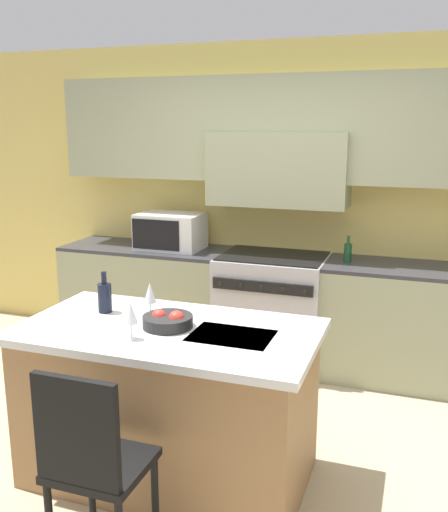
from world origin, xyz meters
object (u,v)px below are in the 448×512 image
Objects in this scene: wine_glass_near at (131,314)px; wine_bottle at (105,297)px; range_stove at (272,310)px; fruit_bowl at (168,321)px; island_chair at (92,459)px; wine_glass_far at (150,294)px; oil_bottle_on_counter at (348,252)px; microwave at (170,231)px.

wine_bottle is at bearing 136.40° from wine_glass_near.
fruit_bowl is (-0.14, -1.77, 0.47)m from range_stove.
fruit_bowl is (0.01, 0.79, 0.38)m from island_chair.
wine_bottle reaches higher than island_chair.
fruit_bowl is (0.17, -0.13, -0.10)m from wine_glass_far.
island_chair is 2.74m from oil_bottle_on_counter.
wine_glass_near and wine_glass_far have the same top height.
wine_bottle reaches higher than wine_glass_near.
island_chair is 1.05m from wine_glass_far.
island_chair is (-0.15, -2.57, 0.09)m from range_stove.
oil_bottle_on_counter is at bearing 73.69° from island_chair.
microwave reaches higher than wine_glass_near.
wine_bottle is 0.89× the size of fruit_bowl.
wine_glass_far is (-0.31, -1.64, 0.58)m from range_stove.
wine_glass_far is 0.73× the size of fruit_bowl.
wine_glass_near is (0.70, -2.02, -0.04)m from microwave.
wine_glass_near is 2.20m from oil_bottle_on_counter.
microwave is 1.97m from fruit_bowl.
island_chair is 4.02× the size of wine_bottle.
wine_glass_far is 1.91m from oil_bottle_on_counter.
fruit_bowl is (0.10, 0.23, -0.10)m from wine_glass_near.
microwave is 2.75× the size of wine_glass_far.
wine_bottle reaches higher than wine_glass_far.
island_chair is at bearing -80.13° from wine_glass_far.
wine_glass_far is 0.96× the size of oil_bottle_on_counter.
wine_bottle reaches higher than fruit_bowl.
wine_glass_near is at bearing -112.73° from oil_bottle_on_counter.
fruit_bowl is at bearing -112.52° from oil_bottle_on_counter.
wine_glass_near reaches higher than island_chair.
wine_bottle is at bearing -177.46° from wine_glass_far.
wine_bottle is 2.08m from oil_bottle_on_counter.
wine_glass_far is (-0.07, 0.36, 0.00)m from wine_glass_near.
microwave reaches higher than wine_bottle.
range_stove is at bearing 69.89° from wine_bottle.
wine_bottle is 0.30m from wine_glass_far.
oil_bottle_on_counter is at bearing 67.27° from wine_glass_near.
island_chair is 4.89× the size of wine_glass_near.
oil_bottle_on_counter is (0.85, 2.03, -0.04)m from wine_glass_near.
oil_bottle_on_counter is at bearing 2.83° from range_stove.
island_chair is at bearing -93.41° from range_stove.
wine_glass_near is at bearing -96.96° from range_stove.
wine_bottle is 1.22× the size of wine_glass_near.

